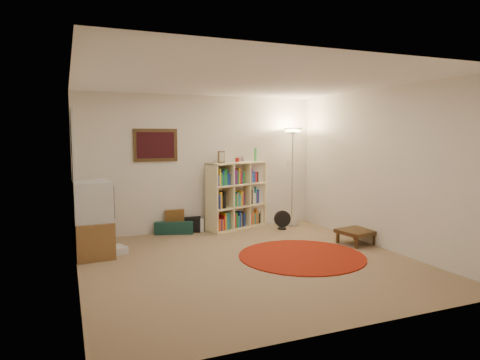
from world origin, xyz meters
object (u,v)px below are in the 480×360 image
object	(u,v)px
suitcase	(174,226)
tv_stand	(93,220)
side_table	(356,232)
floor_fan	(282,220)
floor_lamp	(293,145)
bookshelf	(236,196)

from	to	relation	value
suitcase	tv_stand	bearing A→B (deg)	-127.35
tv_stand	side_table	bearing A→B (deg)	-16.48
floor_fan	side_table	xyz separation A→B (m)	(0.60, -1.43, 0.02)
tv_stand	suitcase	xyz separation A→B (m)	(1.47, 1.05, -0.42)
floor_lamp	suitcase	xyz separation A→B (m)	(-2.28, 0.29, -1.48)
floor_lamp	bookshelf	bearing A→B (deg)	169.68
bookshelf	suitcase	distance (m)	1.28
floor_lamp	tv_stand	bearing A→B (deg)	-168.62
bookshelf	floor_fan	bearing A→B (deg)	-50.72
floor_fan	tv_stand	bearing A→B (deg)	-160.67
side_table	tv_stand	bearing A→B (deg)	167.11
floor_lamp	suitcase	bearing A→B (deg)	172.64
bookshelf	tv_stand	bearing A→B (deg)	179.11
bookshelf	suitcase	bearing A→B (deg)	154.67
bookshelf	floor_fan	world-z (taller)	bookshelf
suitcase	side_table	size ratio (longest dim) A/B	1.33
suitcase	side_table	world-z (taller)	side_table
floor_fan	tv_stand	size ratio (longest dim) A/B	0.33
floor_lamp	tv_stand	xyz separation A→B (m)	(-3.75, -0.76, -1.05)
bookshelf	floor_lamp	bearing A→B (deg)	-31.13
tv_stand	side_table	xyz separation A→B (m)	(4.02, -0.92, -0.34)
bookshelf	suitcase	size ratio (longest dim) A/B	1.93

